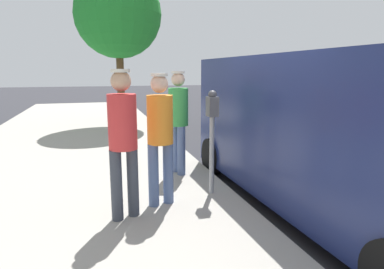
{
  "coord_description": "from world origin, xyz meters",
  "views": [
    {
      "loc": [
        2.96,
        4.01,
        1.95
      ],
      "look_at": [
        1.65,
        -0.54,
        1.05
      ],
      "focal_mm": 31.75,
      "sensor_mm": 36.0,
      "label": 1
    }
  ],
  "objects_px": {
    "pedestrian_in_red": "(123,134)",
    "street_tree": "(118,15)",
    "parked_van": "(330,129)",
    "pedestrian_in_orange": "(160,131)",
    "parking_meter_near": "(212,124)",
    "pedestrian_in_green": "(178,116)"
  },
  "relations": [
    {
      "from": "pedestrian_in_red",
      "to": "street_tree",
      "type": "height_order",
      "value": "street_tree"
    },
    {
      "from": "pedestrian_in_red",
      "to": "parked_van",
      "type": "relative_size",
      "value": 0.35
    },
    {
      "from": "parked_van",
      "to": "street_tree",
      "type": "xyz_separation_m",
      "value": [
        2.24,
        -7.57,
        2.52
      ]
    },
    {
      "from": "pedestrian_in_orange",
      "to": "parking_meter_near",
      "type": "bearing_deg",
      "value": -164.87
    },
    {
      "from": "pedestrian_in_green",
      "to": "parked_van",
      "type": "distance_m",
      "value": 2.46
    },
    {
      "from": "pedestrian_in_red",
      "to": "pedestrian_in_green",
      "type": "relative_size",
      "value": 1.02
    },
    {
      "from": "pedestrian_in_red",
      "to": "street_tree",
      "type": "bearing_deg",
      "value": -94.34
    },
    {
      "from": "parking_meter_near",
      "to": "pedestrian_in_red",
      "type": "height_order",
      "value": "pedestrian_in_red"
    },
    {
      "from": "pedestrian_in_orange",
      "to": "parked_van",
      "type": "height_order",
      "value": "parked_van"
    },
    {
      "from": "pedestrian_in_red",
      "to": "parked_van",
      "type": "xyz_separation_m",
      "value": [
        -2.8,
        0.13,
        -0.04
      ]
    },
    {
      "from": "parking_meter_near",
      "to": "pedestrian_in_orange",
      "type": "xyz_separation_m",
      "value": [
        0.8,
        0.22,
        -0.02
      ]
    },
    {
      "from": "pedestrian_in_red",
      "to": "parking_meter_near",
      "type": "bearing_deg",
      "value": -158.31
    },
    {
      "from": "pedestrian_in_orange",
      "to": "parked_van",
      "type": "distance_m",
      "value": 2.34
    },
    {
      "from": "pedestrian_in_red",
      "to": "pedestrian_in_orange",
      "type": "height_order",
      "value": "pedestrian_in_red"
    },
    {
      "from": "parking_meter_near",
      "to": "pedestrian_in_red",
      "type": "xyz_separation_m",
      "value": [
        1.3,
        0.52,
        0.02
      ]
    },
    {
      "from": "pedestrian_in_red",
      "to": "pedestrian_in_orange",
      "type": "relative_size",
      "value": 1.03
    },
    {
      "from": "pedestrian_in_green",
      "to": "pedestrian_in_orange",
      "type": "relative_size",
      "value": 1.01
    },
    {
      "from": "parking_meter_near",
      "to": "pedestrian_in_green",
      "type": "height_order",
      "value": "pedestrian_in_green"
    },
    {
      "from": "parking_meter_near",
      "to": "parked_van",
      "type": "height_order",
      "value": "parked_van"
    },
    {
      "from": "pedestrian_in_orange",
      "to": "parked_van",
      "type": "relative_size",
      "value": 0.34
    },
    {
      "from": "pedestrian_in_red",
      "to": "street_tree",
      "type": "distance_m",
      "value": 7.86
    },
    {
      "from": "parked_van",
      "to": "pedestrian_in_red",
      "type": "bearing_deg",
      "value": -2.62
    }
  ]
}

